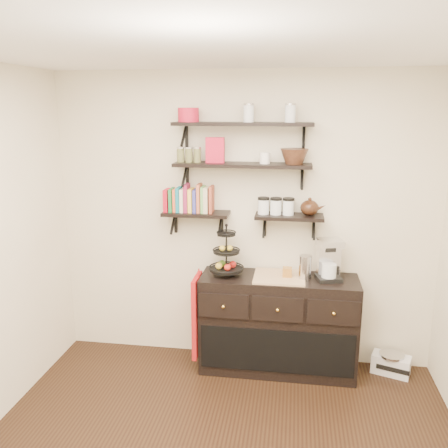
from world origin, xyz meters
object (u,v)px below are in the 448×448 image
Objects in this scene: coffee_maker at (329,260)px; radio at (391,364)px; sideboard at (278,324)px; fruit_stand at (227,258)px.

coffee_maker reaches higher than radio.
fruit_stand is at bearing 179.64° from sideboard.
fruit_stand is 0.90m from coffee_maker.
sideboard is 3.09× the size of fruit_stand.
fruit_stand is 1.79m from radio.
radio is at bearing 3.96° from sideboard.
sideboard is 0.77m from fruit_stand.
fruit_stand is 1.22× the size of coffee_maker.
sideboard is at bearing -0.36° from fruit_stand.
coffee_maker is 1.01× the size of radio.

